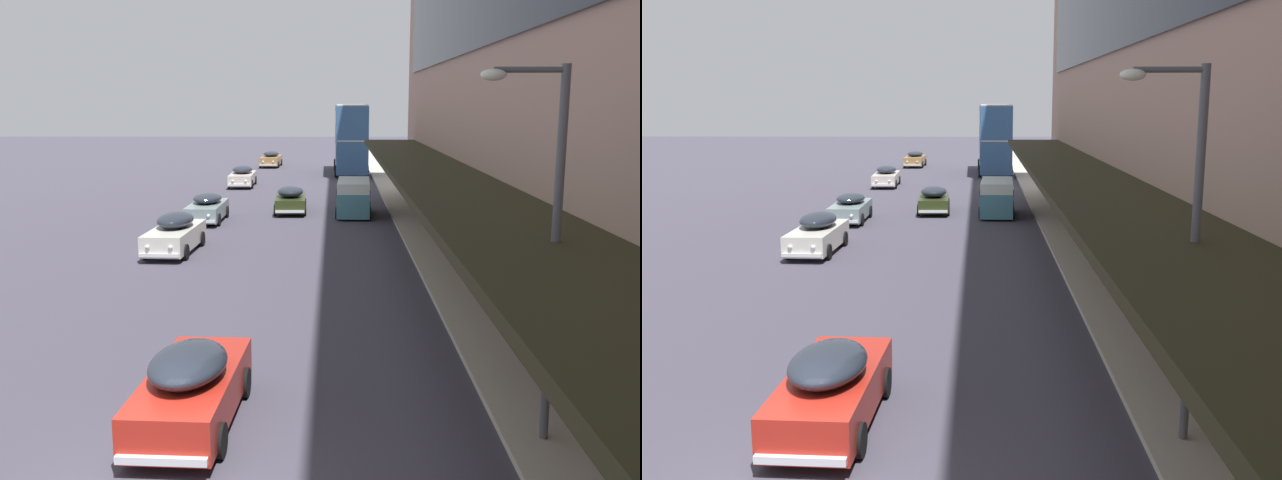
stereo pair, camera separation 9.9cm
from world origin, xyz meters
The scene contains 10 objects.
transit_bus_kerbside_front centered at (4.27, 52.18, 3.23)m, with size 2.92×10.34×5.99m.
sedan_trailing_mid centered at (-3.98, 42.39, 0.76)m, with size 1.91×4.92×1.53m.
sedan_lead_mid centered at (-3.76, 18.59, 0.81)m, with size 1.93×4.84×1.66m.
sedan_second_mid centered at (0.39, 29.54, 0.75)m, with size 1.91×4.33×1.53m.
sedan_lead_near centered at (-3.80, 26.42, 0.74)m, with size 1.81×4.58×1.47m.
sedan_second_near centered at (-3.30, 58.90, 0.75)m, with size 1.97×4.82×1.50m.
sedan_trailing_near centered at (0.14, 2.44, 0.79)m, with size 1.92×4.56×1.61m.
vw_van centered at (3.95, 28.72, 1.10)m, with size 2.02×4.61×1.96m.
pedestrian_at_kerb centered at (7.97, 4.60, 1.18)m, with size 0.41×0.55×1.86m.
street_lamp centered at (6.54, 1.72, 4.04)m, with size 1.50×0.28×6.65m.
Camera 1 is at (2.89, -10.46, 6.17)m, focal length 40.00 mm.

